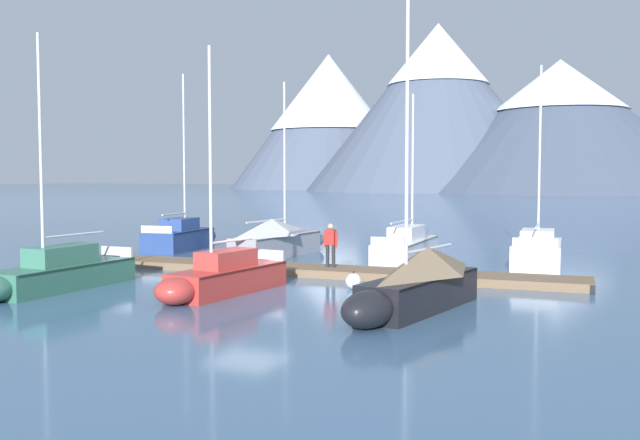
# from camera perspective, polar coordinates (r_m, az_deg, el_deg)

# --- Properties ---
(ground_plane) EXTENTS (700.00, 700.00, 0.00)m
(ground_plane) POSITION_cam_1_polar(r_m,az_deg,el_deg) (23.50, -6.13, -5.69)
(ground_plane) COLOR #426689
(mountain_west_summit) EXTENTS (68.18, 68.18, 46.52)m
(mountain_west_summit) POSITION_cam_1_polar(r_m,az_deg,el_deg) (240.42, 0.71, 8.58)
(mountain_west_summit) COLOR #4C566B
(mountain_west_summit) RESTS_ON ground
(mountain_central_massif) EXTENTS (76.10, 76.10, 48.11)m
(mountain_central_massif) POSITION_cam_1_polar(r_m,az_deg,el_deg) (202.94, 9.76, 9.43)
(mountain_central_massif) COLOR #4C566B
(mountain_central_massif) RESTS_ON ground
(mountain_shoulder_ridge) EXTENTS (86.33, 86.33, 35.39)m
(mountain_shoulder_ridge) POSITION_cam_1_polar(r_m,az_deg,el_deg) (196.10, 19.31, 7.59)
(mountain_shoulder_ridge) COLOR #424C60
(mountain_shoulder_ridge) RESTS_ON ground
(dock) EXTENTS (21.71, 3.60, 0.30)m
(dock) POSITION_cam_1_polar(r_m,az_deg,el_deg) (26.95, -1.77, -4.18)
(dock) COLOR brown
(dock) RESTS_ON ground
(sailboat_nearest_berth) EXTENTS (2.48, 5.83, 9.21)m
(sailboat_nearest_berth) POSITION_cam_1_polar(r_m,az_deg,el_deg) (36.98, -11.31, -1.34)
(sailboat_nearest_berth) COLOR navy
(sailboat_nearest_berth) RESTS_ON ground
(sailboat_second_berth) EXTENTS (1.60, 6.40, 8.41)m
(sailboat_second_berth) POSITION_cam_1_polar(r_m,az_deg,el_deg) (24.49, -21.26, -4.16)
(sailboat_second_berth) COLOR #336B56
(sailboat_second_berth) RESTS_ON ground
(sailboat_mid_dock_port) EXTENTS (2.12, 7.34, 8.39)m
(sailboat_mid_dock_port) POSITION_cam_1_polar(r_m,az_deg,el_deg) (33.11, -3.37, -1.49)
(sailboat_mid_dock_port) COLOR #93939E
(sailboat_mid_dock_port) RESTS_ON ground
(sailboat_mid_dock_starboard) EXTENTS (1.89, 5.68, 7.85)m
(sailboat_mid_dock_starboard) POSITION_cam_1_polar(r_m,az_deg,el_deg) (22.35, -8.19, -4.69)
(sailboat_mid_dock_starboard) COLOR #B2332D
(sailboat_mid_dock_starboard) RESTS_ON ground
(sailboat_far_berth) EXTENTS (1.88, 7.51, 7.59)m
(sailboat_far_berth) POSITION_cam_1_polar(r_m,az_deg,el_deg) (31.48, 7.47, -2.19)
(sailboat_far_berth) COLOR silver
(sailboat_far_berth) RESTS_ON ground
(sailboat_outer_slip) EXTENTS (2.42, 6.54, 8.67)m
(sailboat_outer_slip) POSITION_cam_1_polar(r_m,az_deg,el_deg) (19.45, 8.03, -5.08)
(sailboat_outer_slip) COLOR black
(sailboat_outer_slip) RESTS_ON ground
(sailboat_end_of_dock) EXTENTS (2.32, 6.64, 8.49)m
(sailboat_end_of_dock) POSITION_cam_1_polar(r_m,az_deg,el_deg) (30.88, 17.70, -2.41)
(sailboat_end_of_dock) COLOR white
(sailboat_end_of_dock) RESTS_ON ground
(person_on_dock) EXTENTS (0.59, 0.24, 1.69)m
(person_on_dock) POSITION_cam_1_polar(r_m,az_deg,el_deg) (26.51, 0.89, -1.88)
(person_on_dock) COLOR #232328
(person_on_dock) RESTS_ON dock
(mooring_buoy_channel_marker) EXTENTS (0.54, 0.54, 0.62)m
(mooring_buoy_channel_marker) POSITION_cam_1_polar(r_m,az_deg,el_deg) (23.20, 2.81, -5.12)
(mooring_buoy_channel_marker) COLOR white
(mooring_buoy_channel_marker) RESTS_ON ground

